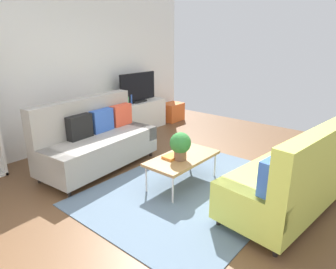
{
  "coord_description": "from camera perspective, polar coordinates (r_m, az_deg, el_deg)",
  "views": [
    {
      "loc": [
        -3.0,
        -2.24,
        2.01
      ],
      "look_at": [
        0.19,
        0.43,
        0.65
      ],
      "focal_mm": 31.9,
      "sensor_mm": 36.0,
      "label": 1
    }
  ],
  "objects": [
    {
      "name": "ground_plane",
      "position": [
        4.25,
        2.81,
        -10.13
      ],
      "size": [
        7.68,
        7.68,
        0.0
      ],
      "primitive_type": "plane",
      "color": "brown"
    },
    {
      "name": "wall_far",
      "position": [
        5.89,
        -19.66,
        11.64
      ],
      "size": [
        6.4,
        0.12,
        2.9
      ],
      "primitive_type": "cube",
      "color": "white",
      "rests_on": "ground_plane"
    },
    {
      "name": "area_rug",
      "position": [
        4.21,
        4.51,
        -10.36
      ],
      "size": [
        2.9,
        2.2,
        0.01
      ],
      "primitive_type": "cube",
      "color": "slate",
      "rests_on": "ground_plane"
    },
    {
      "name": "couch_beige",
      "position": [
        4.87,
        -13.55,
        -1.08
      ],
      "size": [
        1.96,
        1.0,
        1.1
      ],
      "rotation": [
        0.0,
        0.0,
        3.23
      ],
      "color": "gray",
      "rests_on": "ground_plane"
    },
    {
      "name": "couch_green",
      "position": [
        3.82,
        22.85,
        -7.6
      ],
      "size": [
        1.98,
        1.05,
        1.1
      ],
      "rotation": [
        0.0,
        0.0,
        -0.11
      ],
      "color": "#C1CC51",
      "rests_on": "ground_plane"
    },
    {
      "name": "coffee_table",
      "position": [
        4.19,
        2.81,
        -4.63
      ],
      "size": [
        1.1,
        0.56,
        0.42
      ],
      "color": "#9E7042",
      "rests_on": "ground_plane"
    },
    {
      "name": "tv_console",
      "position": [
        6.77,
        -5.73,
        3.57
      ],
      "size": [
        1.4,
        0.44,
        0.64
      ],
      "primitive_type": "cube",
      "color": "silver",
      "rests_on": "ground_plane"
    },
    {
      "name": "tv",
      "position": [
        6.63,
        -5.78,
        8.84
      ],
      "size": [
        1.0,
        0.2,
        0.64
      ],
      "color": "black",
      "rests_on": "tv_console"
    },
    {
      "name": "storage_trunk",
      "position": [
        7.52,
        0.83,
        4.34
      ],
      "size": [
        0.52,
        0.4,
        0.44
      ],
      "primitive_type": "cube",
      "color": "orange",
      "rests_on": "ground_plane"
    },
    {
      "name": "potted_plant",
      "position": [
        4.02,
        2.37,
        -1.91
      ],
      "size": [
        0.29,
        0.29,
        0.38
      ],
      "color": "brown",
      "rests_on": "coffee_table"
    },
    {
      "name": "table_book_0",
      "position": [
        4.14,
        0.75,
        -4.23
      ],
      "size": [
        0.25,
        0.19,
        0.04
      ],
      "primitive_type": "cube",
      "rotation": [
        0.0,
        0.0,
        -0.05
      ],
      "color": "orange",
      "rests_on": "coffee_table"
    },
    {
      "name": "vase_0",
      "position": [
        6.34,
        -9.92,
        6.17
      ],
      "size": [
        0.09,
        0.09,
        0.18
      ],
      "primitive_type": "cylinder",
      "color": "#33B29E",
      "rests_on": "tv_console"
    },
    {
      "name": "bottle_0",
      "position": [
        6.36,
        -8.36,
        6.45
      ],
      "size": [
        0.04,
        0.04,
        0.21
      ],
      "primitive_type": "cylinder",
      "color": "silver",
      "rests_on": "tv_console"
    },
    {
      "name": "bottle_1",
      "position": [
        6.43,
        -7.74,
        6.43
      ],
      "size": [
        0.06,
        0.06,
        0.17
      ],
      "primitive_type": "cylinder",
      "color": "#3F8C4C",
      "rests_on": "tv_console"
    },
    {
      "name": "bottle_2",
      "position": [
        6.5,
        -7.03,
        6.71
      ],
      "size": [
        0.04,
        0.04,
        0.2
      ],
      "primitive_type": "cylinder",
      "color": "#3359B2",
      "rests_on": "tv_console"
    }
  ]
}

